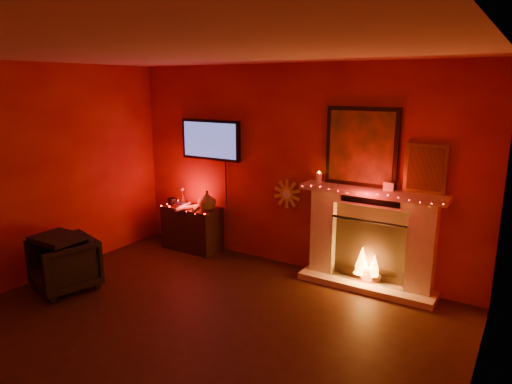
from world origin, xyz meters
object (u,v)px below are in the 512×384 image
(tv, at_px, (211,140))
(sunburst_clock, at_px, (287,194))
(armchair, at_px, (64,264))
(console_table, at_px, (193,225))
(fireplace, at_px, (370,230))

(tv, height_order, sunburst_clock, tv)
(sunburst_clock, bearing_deg, armchair, -131.76)
(tv, relative_size, console_table, 1.33)
(tv, xyz_separation_m, console_table, (-0.22, -0.19, -1.27))
(console_table, xyz_separation_m, armchair, (-0.43, -1.91, -0.06))
(console_table, bearing_deg, armchair, -102.62)
(sunburst_clock, bearing_deg, tv, -178.76)
(tv, bearing_deg, console_table, -139.14)
(sunburst_clock, distance_m, armchair, 2.93)
(fireplace, xyz_separation_m, console_table, (-2.66, -0.13, -0.35))
(fireplace, distance_m, tv, 2.61)
(fireplace, distance_m, console_table, 2.69)
(armchair, bearing_deg, sunburst_clock, 63.97)
(fireplace, height_order, sunburst_clock, fireplace)
(tv, bearing_deg, armchair, -107.22)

